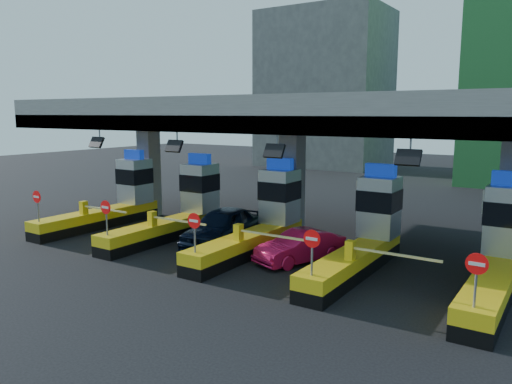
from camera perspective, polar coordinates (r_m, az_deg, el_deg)
The scene contains 10 objects.
ground at distance 23.29m, azimuth 0.43°, elevation -6.67°, with size 120.00×120.00×0.00m, color black.
toll_canopy at distance 24.88m, azimuth 4.07°, elevation 8.62°, with size 28.00×12.09×7.00m.
toll_lane_far_left at distance 29.66m, azimuth -15.74°, elevation -0.83°, with size 4.43×8.00×4.16m.
toll_lane_left at distance 26.14m, azimuth -8.49°, elevation -1.88°, with size 4.43×8.00×4.16m.
toll_lane_center at distance 23.18m, azimuth 0.81°, elevation -3.19°, with size 4.43×8.00×4.16m.
toll_lane_right at distance 21.00m, azimuth 12.45°, elevation -4.70°, with size 4.43×8.00×4.16m.
toll_lane_far_right at distance 19.87m, azimuth 26.13°, elevation -6.22°, with size 4.43×8.00×4.16m.
bg_building_concrete at distance 60.82m, azimuth 7.86°, elevation 11.51°, with size 14.00×10.00×18.00m, color #4C4C49.
van at distance 24.09m, azimuth -3.85°, elevation -3.96°, with size 2.12×5.26×1.79m, color black.
red_car at distance 21.44m, azimuth 5.04°, elevation -6.22°, with size 1.43×4.11×1.35m, color #C10E41.
Camera 1 is at (12.12, -18.86, 6.31)m, focal length 35.00 mm.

